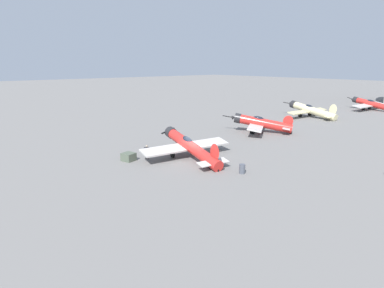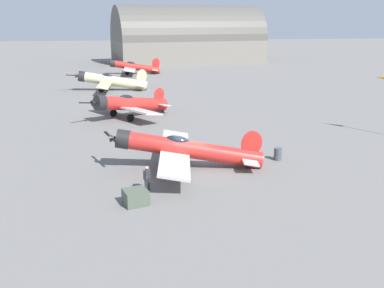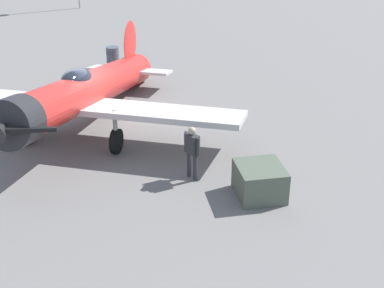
{
  "view_description": "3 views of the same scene",
  "coord_description": "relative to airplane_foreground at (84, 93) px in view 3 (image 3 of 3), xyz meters",
  "views": [
    {
      "loc": [
        -21.73,
        -25.55,
        10.47
      ],
      "look_at": [
        0.0,
        0.0,
        1.8
      ],
      "focal_mm": 29.12,
      "sensor_mm": 36.0,
      "label": 1
    },
    {
      "loc": [
        -28.8,
        4.78,
        10.24
      ],
      "look_at": [
        0.0,
        0.0,
        1.8
      ],
      "focal_mm": 40.39,
      "sensor_mm": 36.0,
      "label": 2
    },
    {
      "loc": [
        -4.91,
        16.89,
        7.68
      ],
      "look_at": [
        -3.76,
        3.44,
        1.1
      ],
      "focal_mm": 50.09,
      "sensor_mm": 36.0,
      "label": 3
    }
  ],
  "objects": [
    {
      "name": "ground_crew_mechanic",
      "position": [
        -3.84,
        2.92,
        -0.45
      ],
      "size": [
        0.46,
        0.48,
        1.62
      ],
      "rotation": [
        0.0,
        0.0,
        0.76
      ],
      "color": "#2D2D33",
      "rests_on": "ground_plane"
    },
    {
      "name": "equipment_crate",
      "position": [
        -5.74,
        3.7,
        -0.99
      ],
      "size": [
        1.54,
        1.6,
        0.88
      ],
      "rotation": [
        0.0,
        0.0,
        3.41
      ],
      "color": "#4C5647",
      "rests_on": "ground_plane"
    },
    {
      "name": "airplane_foreground",
      "position": [
        0.0,
        0.0,
        0.0
      ],
      "size": [
        11.04,
        11.23,
        2.99
      ],
      "rotation": [
        0.0,
        0.0,
        1.43
      ],
      "color": "red",
      "rests_on": "ground_plane"
    },
    {
      "name": "fuel_drum",
      "position": [
        0.7,
        -7.22,
        -0.96
      ],
      "size": [
        0.62,
        0.62,
        0.94
      ],
      "color": "#474C56",
      "rests_on": "ground_plane"
    },
    {
      "name": "ground_plane",
      "position": [
        -0.07,
        -0.52,
        -1.43
      ],
      "size": [
        400.0,
        400.0,
        0.0
      ],
      "primitive_type": "plane",
      "color": "slate"
    }
  ]
}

